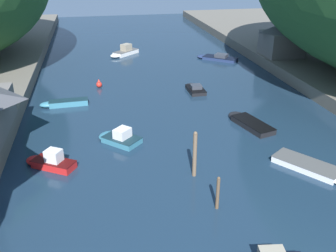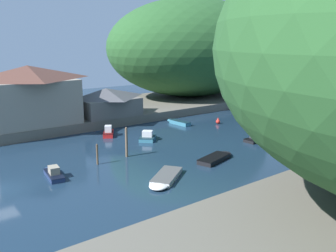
{
  "view_description": "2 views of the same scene",
  "coord_description": "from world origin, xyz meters",
  "px_view_note": "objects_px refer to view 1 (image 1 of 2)",
  "views": [
    {
      "loc": [
        -8.29,
        -8.32,
        15.35
      ],
      "look_at": [
        -2.85,
        18.24,
        2.71
      ],
      "focal_mm": 40.0,
      "sensor_mm": 36.0,
      "label": 1
    },
    {
      "loc": [
        35.84,
        -7.97,
        13.78
      ],
      "look_at": [
        -0.51,
        20.42,
        3.23
      ],
      "focal_mm": 40.0,
      "sensor_mm": 36.0,
      "label": 2
    }
  ],
  "objects_px": {
    "boat_near_quay": "(63,103)",
    "boat_mid_channel": "(124,52)",
    "boat_navy_launch": "(195,88)",
    "right_bank_cottage": "(282,39)",
    "boat_moored_right": "(49,162)",
    "boat_white_cruiser": "(119,137)",
    "channel_buoy_near": "(99,84)",
    "boat_small_dinghy": "(248,122)",
    "boat_far_right_bank": "(316,169)",
    "boat_cabin_cruiser": "(216,58)"
  },
  "relations": [
    {
      "from": "boat_near_quay",
      "to": "boat_mid_channel",
      "type": "relative_size",
      "value": 0.98
    },
    {
      "from": "boat_navy_launch",
      "to": "boat_mid_channel",
      "type": "height_order",
      "value": "boat_mid_channel"
    },
    {
      "from": "right_bank_cottage",
      "to": "boat_moored_right",
      "type": "bearing_deg",
      "value": -143.1
    },
    {
      "from": "boat_near_quay",
      "to": "boat_white_cruiser",
      "type": "distance_m",
      "value": 11.13
    },
    {
      "from": "boat_navy_launch",
      "to": "boat_white_cruiser",
      "type": "bearing_deg",
      "value": -131.52
    },
    {
      "from": "channel_buoy_near",
      "to": "boat_white_cruiser",
      "type": "bearing_deg",
      "value": -85.66
    },
    {
      "from": "boat_small_dinghy",
      "to": "boat_near_quay",
      "type": "bearing_deg",
      "value": 139.11
    },
    {
      "from": "boat_navy_launch",
      "to": "boat_far_right_bank",
      "type": "relative_size",
      "value": 0.67
    },
    {
      "from": "boat_small_dinghy",
      "to": "boat_moored_right",
      "type": "relative_size",
      "value": 1.42
    },
    {
      "from": "boat_white_cruiser",
      "to": "boat_far_right_bank",
      "type": "bearing_deg",
      "value": -74.64
    },
    {
      "from": "right_bank_cottage",
      "to": "boat_near_quay",
      "type": "xyz_separation_m",
      "value": [
        -30.92,
        -10.47,
        -3.62
      ]
    },
    {
      "from": "boat_small_dinghy",
      "to": "boat_mid_channel",
      "type": "relative_size",
      "value": 1.14
    },
    {
      "from": "boat_navy_launch",
      "to": "boat_mid_channel",
      "type": "relative_size",
      "value": 0.78
    },
    {
      "from": "boat_small_dinghy",
      "to": "right_bank_cottage",
      "type": "bearing_deg",
      "value": 40.95
    },
    {
      "from": "right_bank_cottage",
      "to": "boat_moored_right",
      "type": "height_order",
      "value": "right_bank_cottage"
    },
    {
      "from": "right_bank_cottage",
      "to": "boat_near_quay",
      "type": "distance_m",
      "value": 32.85
    },
    {
      "from": "boat_far_right_bank",
      "to": "boat_white_cruiser",
      "type": "height_order",
      "value": "boat_white_cruiser"
    },
    {
      "from": "right_bank_cottage",
      "to": "boat_navy_launch",
      "type": "xyz_separation_m",
      "value": [
        -15.43,
        -8.56,
        -3.64
      ]
    },
    {
      "from": "right_bank_cottage",
      "to": "boat_far_right_bank",
      "type": "height_order",
      "value": "right_bank_cottage"
    },
    {
      "from": "right_bank_cottage",
      "to": "boat_white_cruiser",
      "type": "height_order",
      "value": "right_bank_cottage"
    },
    {
      "from": "boat_cabin_cruiser",
      "to": "boat_navy_launch",
      "type": "bearing_deg",
      "value": -168.55
    },
    {
      "from": "boat_near_quay",
      "to": "channel_buoy_near",
      "type": "distance_m",
      "value": 6.89
    },
    {
      "from": "boat_moored_right",
      "to": "boat_mid_channel",
      "type": "relative_size",
      "value": 0.8
    },
    {
      "from": "boat_cabin_cruiser",
      "to": "boat_small_dinghy",
      "type": "relative_size",
      "value": 1.05
    },
    {
      "from": "boat_small_dinghy",
      "to": "boat_white_cruiser",
      "type": "relative_size",
      "value": 1.45
    },
    {
      "from": "boat_cabin_cruiser",
      "to": "boat_far_right_bank",
      "type": "relative_size",
      "value": 1.02
    },
    {
      "from": "boat_white_cruiser",
      "to": "boat_mid_channel",
      "type": "height_order",
      "value": "boat_mid_channel"
    },
    {
      "from": "boat_navy_launch",
      "to": "boat_small_dinghy",
      "type": "bearing_deg",
      "value": -77.27
    },
    {
      "from": "boat_white_cruiser",
      "to": "boat_mid_channel",
      "type": "xyz_separation_m",
      "value": [
        3.38,
        30.77,
        0.09
      ]
    },
    {
      "from": "boat_moored_right",
      "to": "boat_mid_channel",
      "type": "distance_m",
      "value": 35.19
    },
    {
      "from": "boat_cabin_cruiser",
      "to": "boat_mid_channel",
      "type": "bearing_deg",
      "value": 107.61
    },
    {
      "from": "right_bank_cottage",
      "to": "boat_mid_channel",
      "type": "relative_size",
      "value": 1.06
    },
    {
      "from": "boat_white_cruiser",
      "to": "channel_buoy_near",
      "type": "distance_m",
      "value": 15.34
    },
    {
      "from": "right_bank_cottage",
      "to": "boat_far_right_bank",
      "type": "bearing_deg",
      "value": -111.55
    },
    {
      "from": "right_bank_cottage",
      "to": "boat_far_right_bank",
      "type": "xyz_separation_m",
      "value": [
        -11.2,
        -28.36,
        -3.68
      ]
    },
    {
      "from": "boat_moored_right",
      "to": "boat_white_cruiser",
      "type": "height_order",
      "value": "boat_moored_right"
    },
    {
      "from": "boat_mid_channel",
      "to": "channel_buoy_near",
      "type": "relative_size",
      "value": 4.94
    },
    {
      "from": "right_bank_cottage",
      "to": "boat_navy_launch",
      "type": "bearing_deg",
      "value": -150.98
    },
    {
      "from": "boat_moored_right",
      "to": "boat_cabin_cruiser",
      "type": "bearing_deg",
      "value": -7.04
    },
    {
      "from": "boat_navy_launch",
      "to": "boat_white_cruiser",
      "type": "height_order",
      "value": "boat_white_cruiser"
    },
    {
      "from": "right_bank_cottage",
      "to": "boat_mid_channel",
      "type": "distance_m",
      "value": 24.84
    },
    {
      "from": "boat_small_dinghy",
      "to": "boat_navy_launch",
      "type": "bearing_deg",
      "value": 88.13
    },
    {
      "from": "boat_small_dinghy",
      "to": "channel_buoy_near",
      "type": "relative_size",
      "value": 5.63
    },
    {
      "from": "boat_far_right_bank",
      "to": "channel_buoy_near",
      "type": "xyz_separation_m",
      "value": [
        -15.58,
        23.39,
        0.17
      ]
    },
    {
      "from": "right_bank_cottage",
      "to": "boat_white_cruiser",
      "type": "xyz_separation_m",
      "value": [
        -25.62,
        -20.26,
        -3.52
      ]
    },
    {
      "from": "boat_mid_channel",
      "to": "boat_near_quay",
      "type": "bearing_deg",
      "value": 114.95
    },
    {
      "from": "boat_mid_channel",
      "to": "boat_moored_right",
      "type": "bearing_deg",
      "value": 122.52
    },
    {
      "from": "boat_far_right_bank",
      "to": "channel_buoy_near",
      "type": "height_order",
      "value": "channel_buoy_near"
    },
    {
      "from": "boat_cabin_cruiser",
      "to": "boat_far_right_bank",
      "type": "bearing_deg",
      "value": -145.48
    },
    {
      "from": "boat_cabin_cruiser",
      "to": "boat_small_dinghy",
      "type": "xyz_separation_m",
      "value": [
        -4.69,
        -24.04,
        -0.03
      ]
    }
  ]
}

